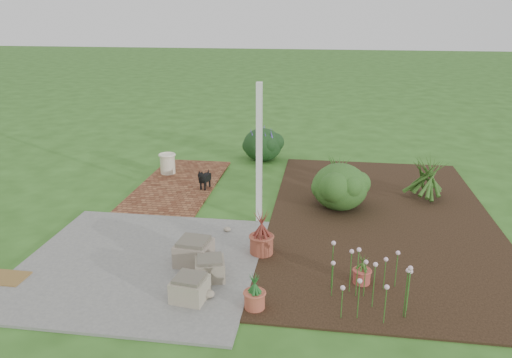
# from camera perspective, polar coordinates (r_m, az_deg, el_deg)

# --- Properties ---
(ground) EXTENTS (80.00, 80.00, 0.00)m
(ground) POSITION_cam_1_polar(r_m,az_deg,el_deg) (9.01, -1.64, -4.97)
(ground) COLOR #2D571B
(ground) RESTS_ON ground
(concrete_patio) EXTENTS (3.50, 3.50, 0.04)m
(concrete_patio) POSITION_cam_1_polar(r_m,az_deg,el_deg) (7.81, -13.11, -9.33)
(concrete_patio) COLOR slate
(concrete_patio) RESTS_ON ground
(brick_path) EXTENTS (1.60, 3.50, 0.04)m
(brick_path) POSITION_cam_1_polar(r_m,az_deg,el_deg) (10.97, -8.82, -0.62)
(brick_path) COLOR #5B2F1C
(brick_path) RESTS_ON ground
(garden_bed) EXTENTS (4.00, 7.00, 0.03)m
(garden_bed) POSITION_cam_1_polar(r_m,az_deg,el_deg) (9.41, 14.13, -4.42)
(garden_bed) COLOR black
(garden_bed) RESTS_ON ground
(veranda_post) EXTENTS (0.10, 0.10, 2.50)m
(veranda_post) POSITION_cam_1_polar(r_m,az_deg,el_deg) (8.63, 0.37, 2.78)
(veranda_post) COLOR white
(veranda_post) RESTS_ON ground
(stone_trough_near) EXTENTS (0.48, 0.48, 0.29)m
(stone_trough_near) POSITION_cam_1_polar(r_m,az_deg,el_deg) (6.72, -7.56, -12.36)
(stone_trough_near) COLOR gray
(stone_trough_near) RESTS_ON concrete_patio
(stone_trough_mid) EXTENTS (0.50, 0.50, 0.27)m
(stone_trough_mid) POSITION_cam_1_polar(r_m,az_deg,el_deg) (7.15, -5.29, -10.23)
(stone_trough_mid) COLOR gray
(stone_trough_mid) RESTS_ON concrete_patio
(stone_trough_far) EXTENTS (0.54, 0.54, 0.33)m
(stone_trough_far) POSITION_cam_1_polar(r_m,az_deg,el_deg) (7.55, -7.11, -8.37)
(stone_trough_far) COLOR gray
(stone_trough_far) RESTS_ON concrete_patio
(coir_doormat) EXTENTS (0.64, 0.41, 0.02)m
(coir_doormat) POSITION_cam_1_polar(r_m,az_deg,el_deg) (8.02, -26.85, -10.00)
(coir_doormat) COLOR brown
(coir_doormat) RESTS_ON concrete_patio
(black_dog) EXTENTS (0.21, 0.47, 0.40)m
(black_dog) POSITION_cam_1_polar(r_m,az_deg,el_deg) (10.51, -5.94, 0.13)
(black_dog) COLOR black
(black_dog) RESTS_ON brick_path
(cream_ceramic_urn) EXTENTS (0.44, 0.44, 0.45)m
(cream_ceramic_urn) POSITION_cam_1_polar(r_m,az_deg,el_deg) (11.63, -10.07, 1.72)
(cream_ceramic_urn) COLOR beige
(cream_ceramic_urn) RESTS_ON brick_path
(evergreen_shrub) EXTENTS (1.31, 1.31, 0.89)m
(evergreen_shrub) POSITION_cam_1_polar(r_m,az_deg,el_deg) (9.57, 9.58, -0.74)
(evergreen_shrub) COLOR #103C18
(evergreen_shrub) RESTS_ON garden_bed
(agapanthus_clump_back) EXTENTS (1.52, 1.52, 1.03)m
(agapanthus_clump_back) POSITION_cam_1_polar(r_m,az_deg,el_deg) (10.49, 18.94, 0.66)
(agapanthus_clump_back) COLOR #1F3F13
(agapanthus_clump_back) RESTS_ON garden_bed
(agapanthus_clump_front) EXTENTS (1.15, 1.15, 0.78)m
(agapanthus_clump_front) POSITION_cam_1_polar(r_m,az_deg,el_deg) (10.81, 9.17, 1.32)
(agapanthus_clump_front) COLOR #14430E
(agapanthus_clump_front) RESTS_ON garden_bed
(pink_flower_patch) EXTENTS (1.15, 1.15, 0.70)m
(pink_flower_patch) POSITION_cam_1_polar(r_m,az_deg,el_deg) (6.70, 12.80, -10.83)
(pink_flower_patch) COLOR #113D0F
(pink_flower_patch) RESTS_ON garden_bed
(terracotta_pot_bronze) EXTENTS (0.48, 0.48, 0.29)m
(terracotta_pot_bronze) POSITION_cam_1_polar(r_m,az_deg,el_deg) (7.81, 0.63, -7.50)
(terracotta_pot_bronze) COLOR brown
(terracotta_pot_bronze) RESTS_ON garden_bed
(terracotta_pot_small_left) EXTENTS (0.26, 0.26, 0.20)m
(terracotta_pot_small_left) POSITION_cam_1_polar(r_m,az_deg,el_deg) (7.20, 12.00, -10.82)
(terracotta_pot_small_left) COLOR #AC443A
(terracotta_pot_small_left) RESTS_ON garden_bed
(terracotta_pot_small_right) EXTENTS (0.34, 0.34, 0.22)m
(terracotta_pot_small_right) POSITION_cam_1_polar(r_m,az_deg,el_deg) (6.52, -0.16, -13.64)
(terracotta_pot_small_right) COLOR #AD513A
(terracotta_pot_small_right) RESTS_ON garden_bed
(purple_flowering_bush) EXTENTS (1.21, 1.21, 0.83)m
(purple_flowering_bush) POSITION_cam_1_polar(r_m,az_deg,el_deg) (12.58, 0.75, 4.05)
(purple_flowering_bush) COLOR black
(purple_flowering_bush) RESTS_ON ground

